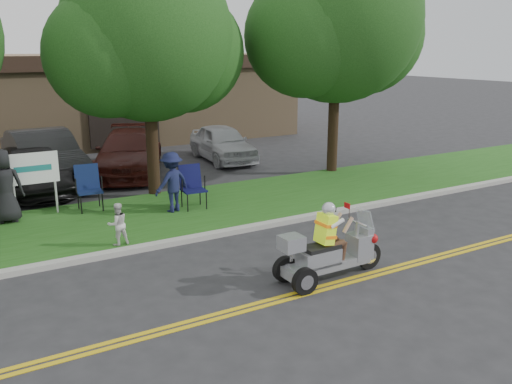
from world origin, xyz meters
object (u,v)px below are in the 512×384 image
lawn_chair_b (192,184)px  parked_car_left (44,157)px  lawn_chair_a (88,184)px  parked_car_mid (33,170)px  parked_car_right (129,153)px  trike_scooter (328,253)px  parked_car_far_right (222,143)px

lawn_chair_b → parked_car_left: parked_car_left is taller
lawn_chair_a → lawn_chair_b: (2.47, -1.22, -0.02)m
lawn_chair_a → parked_car_left: (-0.42, 4.19, 0.07)m
lawn_chair_a → lawn_chair_b: 2.76m
parked_car_mid → parked_car_right: 3.43m
trike_scooter → parked_car_right: 10.80m
trike_scooter → lawn_chair_a: (-2.88, 6.72, 0.24)m
lawn_chair_a → parked_car_left: parked_car_left is taller
parked_car_left → parked_car_far_right: (6.66, 0.23, -0.15)m
trike_scooter → lawn_chair_b: 5.51m
trike_scooter → parked_car_left: 11.40m
trike_scooter → lawn_chair_a: 7.32m
parked_car_mid → trike_scooter: bearing=-71.4°
parked_car_right → lawn_chair_b: bearing=-65.8°
parked_car_right → lawn_chair_a: bearing=-97.1°
parked_car_far_right → parked_car_left: bearing=-172.7°
lawn_chair_b → parked_car_right: size_ratio=0.23×
trike_scooter → parked_car_far_right: trike_scooter is taller
lawn_chair_b → parked_car_right: (-0.09, 5.29, -0.01)m
lawn_chair_b → lawn_chair_a: bearing=157.6°
lawn_chair_a → parked_car_mid: 3.27m
lawn_chair_a → parked_car_right: bearing=63.7°
parked_car_far_right → lawn_chair_a: bearing=-139.4°
lawn_chair_a → parked_car_far_right: size_ratio=0.29×
parked_car_mid → parked_car_right: (3.30, 0.93, 0.07)m
lawn_chair_a → parked_car_left: 4.21m
parked_car_left → lawn_chair_a: bearing=-87.9°
parked_car_mid → parked_car_far_right: bearing=7.7°
lawn_chair_b → parked_car_right: parked_car_right is taller
parked_car_far_right → lawn_chair_b: bearing=-118.4°
parked_car_right → parked_car_far_right: (3.86, 0.35, -0.05)m
trike_scooter → parked_car_left: (-3.30, 10.91, 0.31)m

